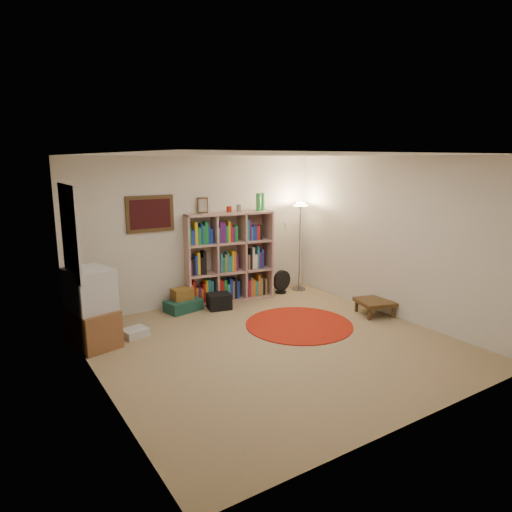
{
  "coord_description": "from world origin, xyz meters",
  "views": [
    {
      "loc": [
        -3.31,
        -4.73,
        2.45
      ],
      "look_at": [
        0.1,
        0.6,
        1.1
      ],
      "focal_mm": 32.0,
      "sensor_mm": 36.0,
      "label": 1
    }
  ],
  "objects_px": {
    "floor_lamp": "(300,218)",
    "tv_stand": "(91,309)",
    "floor_fan": "(282,282)",
    "side_table": "(375,302)",
    "suitcase": "(183,305)",
    "bookshelf": "(227,258)"
  },
  "relations": [
    {
      "from": "floor_lamp",
      "to": "side_table",
      "type": "height_order",
      "value": "floor_lamp"
    },
    {
      "from": "floor_fan",
      "to": "suitcase",
      "type": "bearing_deg",
      "value": 169.58
    },
    {
      "from": "bookshelf",
      "to": "floor_fan",
      "type": "relative_size",
      "value": 4.29
    },
    {
      "from": "bookshelf",
      "to": "suitcase",
      "type": "bearing_deg",
      "value": -162.75
    },
    {
      "from": "floor_fan",
      "to": "side_table",
      "type": "height_order",
      "value": "floor_fan"
    },
    {
      "from": "floor_lamp",
      "to": "floor_fan",
      "type": "height_order",
      "value": "floor_lamp"
    },
    {
      "from": "bookshelf",
      "to": "tv_stand",
      "type": "xyz_separation_m",
      "value": [
        -2.51,
        -0.81,
        -0.25
      ]
    },
    {
      "from": "bookshelf",
      "to": "side_table",
      "type": "height_order",
      "value": "bookshelf"
    },
    {
      "from": "suitcase",
      "to": "side_table",
      "type": "height_order",
      "value": "side_table"
    },
    {
      "from": "tv_stand",
      "to": "suitcase",
      "type": "xyz_separation_m",
      "value": [
        1.59,
        0.66,
        -0.42
      ]
    },
    {
      "from": "floor_fan",
      "to": "tv_stand",
      "type": "height_order",
      "value": "tv_stand"
    },
    {
      "from": "side_table",
      "to": "floor_lamp",
      "type": "bearing_deg",
      "value": 94.36
    },
    {
      "from": "bookshelf",
      "to": "floor_lamp",
      "type": "xyz_separation_m",
      "value": [
        1.46,
        -0.18,
        0.63
      ]
    },
    {
      "from": "bookshelf",
      "to": "tv_stand",
      "type": "height_order",
      "value": "bookshelf"
    },
    {
      "from": "bookshelf",
      "to": "tv_stand",
      "type": "bearing_deg",
      "value": -154.16
    },
    {
      "from": "floor_lamp",
      "to": "tv_stand",
      "type": "xyz_separation_m",
      "value": [
        -3.97,
        -0.63,
        -0.88
      ]
    },
    {
      "from": "tv_stand",
      "to": "side_table",
      "type": "xyz_separation_m",
      "value": [
        4.11,
        -1.16,
        -0.31
      ]
    },
    {
      "from": "bookshelf",
      "to": "side_table",
      "type": "bearing_deg",
      "value": -43.21
    },
    {
      "from": "tv_stand",
      "to": "suitcase",
      "type": "distance_m",
      "value": 1.77
    },
    {
      "from": "floor_fan",
      "to": "side_table",
      "type": "bearing_deg",
      "value": -81.61
    },
    {
      "from": "floor_lamp",
      "to": "floor_fan",
      "type": "distance_m",
      "value": 1.24
    },
    {
      "from": "floor_lamp",
      "to": "suitcase",
      "type": "xyz_separation_m",
      "value": [
        -2.38,
        0.03,
        -1.29
      ]
    }
  ]
}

